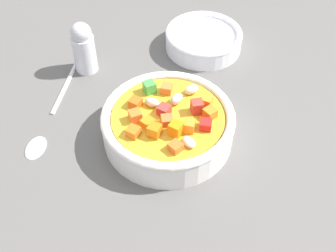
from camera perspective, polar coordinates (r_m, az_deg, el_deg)
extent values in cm
cube|color=#565451|center=(54.74, 0.00, -2.22)|extent=(140.00, 140.00, 2.00)
cylinder|color=white|center=(52.66, 0.00, -0.26)|extent=(16.64, 16.64, 3.54)
torus|color=white|center=(51.11, 0.00, 1.35)|extent=(16.82, 16.82, 1.18)
cylinder|color=gold|center=(51.23, 0.00, 1.23)|extent=(14.19, 14.19, 0.40)
cube|color=orange|center=(53.87, -0.19, 5.18)|extent=(1.92, 1.92, 1.13)
cube|color=#DB5918|center=(52.14, -4.54, 3.23)|extent=(1.67, 1.67, 1.10)
cube|color=green|center=(53.82, -2.58, 5.38)|extent=(1.81, 1.81, 1.55)
cube|color=orange|center=(50.86, 5.83, 1.80)|extent=(1.61, 1.61, 1.22)
cube|color=orange|center=(49.06, 2.94, 0.05)|extent=(1.92, 1.92, 1.43)
cube|color=orange|center=(50.34, -4.56, 1.41)|extent=(1.86, 1.86, 1.33)
cube|color=orange|center=(48.75, -4.82, -0.79)|extent=(1.69, 1.69, 1.08)
cube|color=orange|center=(48.44, -1.88, -0.63)|extent=(1.78, 1.78, 1.51)
ellipsoid|color=beige|center=(52.25, -1.92, 3.53)|extent=(1.75, 2.24, 1.15)
cube|color=orange|center=(49.81, -0.13, 0.76)|extent=(1.98, 1.98, 1.08)
cube|color=orange|center=(52.27, 5.34, 3.44)|extent=(1.78, 1.78, 1.29)
cube|color=red|center=(51.18, 4.03, 2.68)|extent=(1.97, 1.97, 1.68)
cube|color=orange|center=(48.47, 1.09, -0.41)|extent=(1.64, 1.64, 1.69)
ellipsoid|color=beige|center=(52.34, 1.20, 3.77)|extent=(2.08, 1.44, 1.31)
ellipsoid|color=beige|center=(53.78, 3.27, 5.06)|extent=(2.27, 1.81, 1.21)
cube|color=red|center=(49.51, 5.23, 0.18)|extent=(1.95, 1.95, 1.12)
cube|color=#BD352E|center=(50.99, -0.52, 2.24)|extent=(1.66, 1.66, 1.20)
ellipsoid|color=beige|center=(47.72, 2.91, -2.23)|extent=(1.60, 2.17, 0.88)
cube|color=orange|center=(47.14, 1.06, -2.88)|extent=(1.51, 1.51, 0.99)
cube|color=orange|center=(49.67, -2.82, 0.45)|extent=(1.47, 1.47, 1.01)
cylinder|color=silver|center=(62.42, -14.10, 5.41)|extent=(9.74, 6.85, 0.65)
ellipsoid|color=silver|center=(55.08, -17.92, -2.63)|extent=(4.71, 4.33, 0.88)
cylinder|color=white|center=(67.72, 4.91, 11.58)|extent=(12.08, 12.08, 2.54)
torus|color=white|center=(66.86, 4.99, 12.64)|extent=(12.21, 12.21, 0.97)
cylinder|color=silver|center=(63.40, -11.45, 9.78)|extent=(3.35, 3.35, 5.86)
sphere|color=silver|center=(61.27, -11.96, 12.50)|extent=(3.02, 3.02, 3.02)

